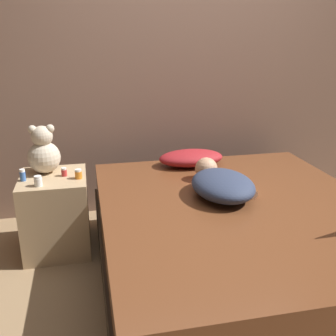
{
  "coord_description": "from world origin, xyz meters",
  "views": [
    {
      "loc": [
        -0.88,
        -2.03,
        1.5
      ],
      "look_at": [
        -0.4,
        0.24,
        0.7
      ],
      "focal_mm": 42.0,
      "sensor_mm": 36.0,
      "label": 1
    }
  ],
  "objects_px": {
    "bottle_blue": "(23,175)",
    "bottle_orange": "(78,174)",
    "pillow": "(191,158)",
    "bottle_white": "(38,181)",
    "teddy_bear": "(44,152)",
    "bottle_red": "(64,172)",
    "person_lying": "(221,183)"
  },
  "relations": [
    {
      "from": "pillow",
      "to": "teddy_bear",
      "type": "xyz_separation_m",
      "value": [
        -1.09,
        -0.05,
        0.13
      ]
    },
    {
      "from": "bottle_white",
      "to": "person_lying",
      "type": "bearing_deg",
      "value": -14.17
    },
    {
      "from": "bottle_red",
      "to": "bottle_white",
      "type": "xyz_separation_m",
      "value": [
        -0.16,
        -0.16,
        0.0
      ]
    },
    {
      "from": "bottle_blue",
      "to": "bottle_white",
      "type": "height_order",
      "value": "bottle_blue"
    },
    {
      "from": "person_lying",
      "to": "bottle_orange",
      "type": "height_order",
      "value": "person_lying"
    },
    {
      "from": "teddy_bear",
      "to": "bottle_orange",
      "type": "height_order",
      "value": "teddy_bear"
    },
    {
      "from": "bottle_red",
      "to": "bottle_blue",
      "type": "xyz_separation_m",
      "value": [
        -0.27,
        -0.04,
        0.01
      ]
    },
    {
      "from": "teddy_bear",
      "to": "bottle_red",
      "type": "relative_size",
      "value": 5.78
    },
    {
      "from": "bottle_blue",
      "to": "bottle_orange",
      "type": "bearing_deg",
      "value": -5.14
    },
    {
      "from": "bottle_orange",
      "to": "bottle_white",
      "type": "relative_size",
      "value": 0.95
    },
    {
      "from": "pillow",
      "to": "teddy_bear",
      "type": "bearing_deg",
      "value": -177.34
    },
    {
      "from": "teddy_bear",
      "to": "pillow",
      "type": "bearing_deg",
      "value": 2.66
    },
    {
      "from": "pillow",
      "to": "bottle_orange",
      "type": "relative_size",
      "value": 7.62
    },
    {
      "from": "teddy_bear",
      "to": "bottle_red",
      "type": "xyz_separation_m",
      "value": [
        0.13,
        -0.1,
        -0.12
      ]
    },
    {
      "from": "bottle_blue",
      "to": "bottle_white",
      "type": "distance_m",
      "value": 0.16
    },
    {
      "from": "bottle_orange",
      "to": "bottle_blue",
      "type": "bearing_deg",
      "value": 174.86
    },
    {
      "from": "teddy_bear",
      "to": "bottle_white",
      "type": "xyz_separation_m",
      "value": [
        -0.02,
        -0.26,
        -0.12
      ]
    },
    {
      "from": "bottle_red",
      "to": "bottle_blue",
      "type": "distance_m",
      "value": 0.27
    },
    {
      "from": "person_lying",
      "to": "bottle_white",
      "type": "relative_size",
      "value": 9.45
    },
    {
      "from": "person_lying",
      "to": "bottle_orange",
      "type": "xyz_separation_m",
      "value": [
        -0.89,
        0.38,
        -0.0
      ]
    },
    {
      "from": "pillow",
      "to": "bottle_orange",
      "type": "xyz_separation_m",
      "value": [
        -0.86,
        -0.23,
        0.01
      ]
    },
    {
      "from": "pillow",
      "to": "bottle_white",
      "type": "relative_size",
      "value": 7.27
    },
    {
      "from": "bottle_blue",
      "to": "bottle_white",
      "type": "relative_size",
      "value": 1.18
    },
    {
      "from": "bottle_white",
      "to": "bottle_red",
      "type": "bearing_deg",
      "value": 45.68
    },
    {
      "from": "bottle_red",
      "to": "bottle_orange",
      "type": "bearing_deg",
      "value": -36.56
    },
    {
      "from": "bottle_red",
      "to": "person_lying",
      "type": "bearing_deg",
      "value": -24.5
    },
    {
      "from": "teddy_bear",
      "to": "bottle_white",
      "type": "relative_size",
      "value": 4.99
    },
    {
      "from": "teddy_bear",
      "to": "bottle_orange",
      "type": "xyz_separation_m",
      "value": [
        0.23,
        -0.18,
        -0.12
      ]
    },
    {
      "from": "bottle_orange",
      "to": "pillow",
      "type": "bearing_deg",
      "value": 14.74
    },
    {
      "from": "bottle_blue",
      "to": "bottle_red",
      "type": "bearing_deg",
      "value": 8.42
    },
    {
      "from": "teddy_bear",
      "to": "bottle_red",
      "type": "bearing_deg",
      "value": -37.68
    },
    {
      "from": "pillow",
      "to": "bottle_red",
      "type": "distance_m",
      "value": 0.97
    }
  ]
}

